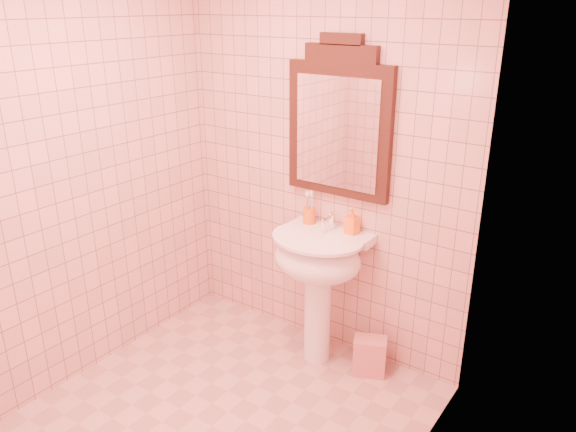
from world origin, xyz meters
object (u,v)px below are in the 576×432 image
Objects in this scene: mirror at (339,124)px; toothbrush_cup at (309,215)px; pedestal_sink at (318,266)px; soap_dispenser at (352,221)px; towel at (370,356)px.

mirror is 5.03× the size of toothbrush_cup.
pedestal_sink is 4.59× the size of toothbrush_cup.
toothbrush_cup is at bearing -171.78° from soap_dispenser.
toothbrush_cup is (-0.16, -0.05, -0.60)m from mirror.
soap_dispenser reaches higher than towel.
pedestal_sink is 0.88m from mirror.
soap_dispenser is at bearing 47.69° from pedestal_sink.
soap_dispenser reaches higher than pedestal_sink.
mirror is 0.62m from toothbrush_cup.
toothbrush_cup is at bearing 169.78° from towel.
towel is at bearing 8.49° from pedestal_sink.
soap_dispenser is at bearing 154.99° from towel.
soap_dispenser is 0.86m from towel.
toothbrush_cup is 0.96m from towel.
pedestal_sink is 0.34m from toothbrush_cup.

